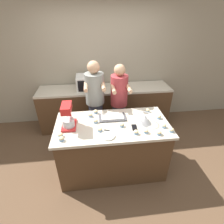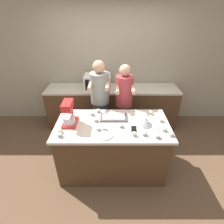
# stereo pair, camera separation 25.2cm
# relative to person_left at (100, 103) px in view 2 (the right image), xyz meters

# --- Properties ---
(ground_plane) EXTENTS (16.00, 16.00, 0.00)m
(ground_plane) POSITION_rel_person_left_xyz_m (0.22, -0.72, -0.87)
(ground_plane) COLOR brown
(back_wall) EXTENTS (10.00, 0.06, 2.70)m
(back_wall) POSITION_rel_person_left_xyz_m (0.22, 0.96, 0.48)
(back_wall) COLOR gray
(back_wall) RESTS_ON ground_plane
(island_counter) EXTENTS (1.68, 0.86, 0.90)m
(island_counter) POSITION_rel_person_left_xyz_m (0.22, -0.72, -0.42)
(island_counter) COLOR #4C331E
(island_counter) RESTS_ON ground_plane
(back_counter) EXTENTS (2.80, 0.60, 0.91)m
(back_counter) POSITION_rel_person_left_xyz_m (0.22, 0.61, -0.41)
(back_counter) COLOR #4C331E
(back_counter) RESTS_ON ground_plane
(person_left) EXTENTS (0.35, 0.51, 1.65)m
(person_left) POSITION_rel_person_left_xyz_m (0.00, 0.00, 0.00)
(person_left) COLOR #33384C
(person_left) RESTS_ON ground_plane
(person_right) EXTENTS (0.32, 0.49, 1.58)m
(person_right) POSITION_rel_person_left_xyz_m (0.44, -0.00, -0.03)
(person_right) COLOR #33384C
(person_right) RESTS_ON ground_plane
(stand_mixer) EXTENTS (0.20, 0.30, 0.36)m
(stand_mixer) POSITION_rel_person_left_xyz_m (-0.40, -0.71, 0.19)
(stand_mixer) COLOR red
(stand_mixer) RESTS_ON island_counter
(mixing_bowl) EXTENTS (0.23, 0.23, 0.13)m
(mixing_bowl) POSITION_rel_person_left_xyz_m (0.70, -0.75, 0.10)
(mixing_bowl) COLOR #BCBCC1
(mixing_bowl) RESTS_ON island_counter
(baking_tray) EXTENTS (0.41, 0.23, 0.04)m
(baking_tray) POSITION_rel_person_left_xyz_m (0.24, -0.56, 0.05)
(baking_tray) COLOR #4C4C51
(baking_tray) RESTS_ON island_counter
(microwave_oven) EXTENTS (0.54, 0.40, 0.28)m
(microwave_oven) POSITION_rel_person_left_xyz_m (-0.08, 0.60, 0.19)
(microwave_oven) COLOR silver
(microwave_oven) RESTS_ON back_counter
(cell_phone) EXTENTS (0.08, 0.15, 0.01)m
(cell_phone) POSITION_rel_person_left_xyz_m (0.52, -0.86, 0.04)
(cell_phone) COLOR black
(cell_phone) RESTS_ON island_counter
(small_plate) EXTENTS (0.19, 0.19, 0.02)m
(small_plate) POSITION_rel_person_left_xyz_m (0.13, -1.01, 0.04)
(small_plate) COLOR white
(small_plate) RESTS_ON island_counter
(knife) EXTENTS (0.21, 0.08, 0.01)m
(knife) POSITION_rel_person_left_xyz_m (0.18, -0.89, 0.03)
(knife) COLOR #BCBCC1
(knife) RESTS_ON island_counter
(cupcake_0) EXTENTS (0.07, 0.07, 0.06)m
(cupcake_0) POSITION_rel_person_left_xyz_m (0.35, -0.80, 0.06)
(cupcake_0) COLOR #759EC6
(cupcake_0) RESTS_ON island_counter
(cupcake_1) EXTENTS (0.07, 0.07, 0.06)m
(cupcake_1) POSITION_rel_person_left_xyz_m (1.01, -1.01, 0.06)
(cupcake_1) COLOR #759EC6
(cupcake_1) RESTS_ON island_counter
(cupcake_2) EXTENTS (0.07, 0.07, 0.06)m
(cupcake_2) POSITION_rel_person_left_xyz_m (0.94, -0.90, 0.06)
(cupcake_2) COLOR #759EC6
(cupcake_2) RESTS_ON island_counter
(cupcake_3) EXTENTS (0.07, 0.07, 0.06)m
(cupcake_3) POSITION_rel_person_left_xyz_m (0.03, -0.88, 0.06)
(cupcake_3) COLOR #759EC6
(cupcake_3) RESTS_ON island_counter
(cupcake_4) EXTENTS (0.07, 0.07, 0.06)m
(cupcake_4) POSITION_rel_person_left_xyz_m (0.65, -0.99, 0.06)
(cupcake_4) COLOR #759EC6
(cupcake_4) RESTS_ON island_counter
(cupcake_5) EXTENTS (0.07, 0.07, 0.06)m
(cupcake_5) POSITION_rel_person_left_xyz_m (-0.01, -0.39, 0.06)
(cupcake_5) COLOR #759EC6
(cupcake_5) RESTS_ON island_counter
(cupcake_6) EXTENTS (0.07, 0.07, 0.06)m
(cupcake_6) POSITION_rel_person_left_xyz_m (-0.47, -1.02, 0.06)
(cupcake_6) COLOR #759EC6
(cupcake_6) RESTS_ON island_counter
(cupcake_7) EXTENTS (0.07, 0.07, 0.06)m
(cupcake_7) POSITION_rel_person_left_xyz_m (-0.02, -0.66, 0.06)
(cupcake_7) COLOR #759EC6
(cupcake_7) RESTS_ON island_counter
(cupcake_8) EXTENTS (0.07, 0.07, 0.06)m
(cupcake_8) POSITION_rel_person_left_xyz_m (0.96, -0.66, 0.06)
(cupcake_8) COLOR #759EC6
(cupcake_8) RESTS_ON island_counter
(cupcake_9) EXTENTS (0.07, 0.07, 0.06)m
(cupcake_9) POSITION_rel_person_left_xyz_m (-0.50, -0.94, 0.06)
(cupcake_9) COLOR #759EC6
(cupcake_9) RESTS_ON island_counter
(cupcake_10) EXTENTS (0.07, 0.07, 0.06)m
(cupcake_10) POSITION_rel_person_left_xyz_m (0.51, -1.00, 0.06)
(cupcake_10) COLOR #759EC6
(cupcake_10) RESTS_ON island_counter
(cupcake_11) EXTENTS (0.07, 0.07, 0.06)m
(cupcake_11) POSITION_rel_person_left_xyz_m (0.82, -1.05, 0.06)
(cupcake_11) COLOR #759EC6
(cupcake_11) RESTS_ON island_counter
(cupcake_12) EXTENTS (0.07, 0.07, 0.06)m
(cupcake_12) POSITION_rel_person_left_xyz_m (-0.10, -0.48, 0.06)
(cupcake_12) COLOR #759EC6
(cupcake_12) RESTS_ON island_counter
(cupcake_13) EXTENTS (0.07, 0.07, 0.06)m
(cupcake_13) POSITION_rel_person_left_xyz_m (0.84, -0.45, 0.06)
(cupcake_13) COLOR #759EC6
(cupcake_13) RESTS_ON island_counter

